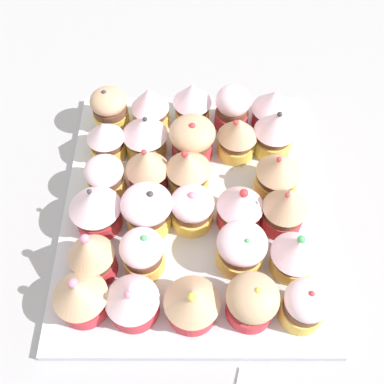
{
  "coord_description": "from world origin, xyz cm",
  "views": [
    {
      "loc": [
        34.49,
        0.02,
        55.34
      ],
      "look_at": [
        0.0,
        0.0,
        4.2
      ],
      "focal_mm": 42.13,
      "sensor_mm": 36.0,
      "label": 1
    }
  ],
  "objects_px": {
    "cupcake_0": "(110,109)",
    "cupcake_5": "(80,296)",
    "cupcake_11": "(132,300)",
    "cupcake_22": "(272,108)",
    "cupcake_7": "(145,134)",
    "cupcake_23": "(275,131)",
    "baking_tray": "(192,206)",
    "cupcake_20": "(241,248)",
    "cupcake_10": "(142,253)",
    "cupcake_21": "(252,301)",
    "cupcake_24": "(278,174)",
    "cupcake_25": "(285,208)",
    "cupcake_6": "(150,107)",
    "cupcake_9": "(147,210)",
    "cupcake_15": "(192,209)",
    "cupcake_27": "(304,305)",
    "cupcake_4": "(91,255)",
    "cupcake_1": "(106,139)",
    "cupcake_3": "(95,208)",
    "cupcake_19": "(240,207)",
    "cupcake_18": "(237,136)",
    "cupcake_14": "(188,171)",
    "cupcake_13": "(191,139)",
    "cupcake_2": "(105,177)",
    "cupcake_12": "(189,102)",
    "cupcake_17": "(232,108)",
    "cupcake_16": "(193,302)",
    "cupcake_26": "(295,255)",
    "cupcake_8": "(147,168)"
  },
  "relations": [
    {
      "from": "cupcake_14",
      "to": "cupcake_19",
      "type": "bearing_deg",
      "value": 49.43
    },
    {
      "from": "cupcake_9",
      "to": "cupcake_17",
      "type": "distance_m",
      "value": 0.22
    },
    {
      "from": "cupcake_19",
      "to": "cupcake_22",
      "type": "bearing_deg",
      "value": 161.53
    },
    {
      "from": "cupcake_11",
      "to": "cupcake_22",
      "type": "bearing_deg",
      "value": 147.77
    },
    {
      "from": "cupcake_14",
      "to": "cupcake_27",
      "type": "height_order",
      "value": "cupcake_14"
    },
    {
      "from": "cupcake_3",
      "to": "cupcake_12",
      "type": "distance_m",
      "value": 0.23
    },
    {
      "from": "cupcake_20",
      "to": "cupcake_16",
      "type": "bearing_deg",
      "value": -40.83
    },
    {
      "from": "cupcake_6",
      "to": "cupcake_24",
      "type": "distance_m",
      "value": 0.22
    },
    {
      "from": "cupcake_5",
      "to": "cupcake_8",
      "type": "distance_m",
      "value": 0.2
    },
    {
      "from": "cupcake_3",
      "to": "cupcake_13",
      "type": "xyz_separation_m",
      "value": [
        -0.12,
        0.13,
        -0.0
      ]
    },
    {
      "from": "cupcake_11",
      "to": "cupcake_27",
      "type": "xyz_separation_m",
      "value": [
        0.01,
        0.2,
        -0.0
      ]
    },
    {
      "from": "cupcake_2",
      "to": "cupcake_12",
      "type": "distance_m",
      "value": 0.18
    },
    {
      "from": "cupcake_9",
      "to": "cupcake_13",
      "type": "bearing_deg",
      "value": 154.54
    },
    {
      "from": "cupcake_0",
      "to": "cupcake_5",
      "type": "bearing_deg",
      "value": -0.52
    },
    {
      "from": "cupcake_18",
      "to": "cupcake_19",
      "type": "xyz_separation_m",
      "value": [
        0.12,
        -0.0,
        -0.0
      ]
    },
    {
      "from": "cupcake_3",
      "to": "cupcake_15",
      "type": "height_order",
      "value": "cupcake_3"
    },
    {
      "from": "cupcake_9",
      "to": "cupcake_1",
      "type": "bearing_deg",
      "value": -151.2
    },
    {
      "from": "cupcake_5",
      "to": "cupcake_15",
      "type": "height_order",
      "value": "cupcake_5"
    },
    {
      "from": "baking_tray",
      "to": "cupcake_18",
      "type": "xyz_separation_m",
      "value": [
        -0.09,
        0.07,
        0.04
      ]
    },
    {
      "from": "cupcake_8",
      "to": "cupcake_21",
      "type": "relative_size",
      "value": 1.13
    },
    {
      "from": "baking_tray",
      "to": "cupcake_6",
      "type": "distance_m",
      "value": 0.17
    },
    {
      "from": "cupcake_27",
      "to": "cupcake_6",
      "type": "bearing_deg",
      "value": -147.98
    },
    {
      "from": "cupcake_26",
      "to": "cupcake_9",
      "type": "bearing_deg",
      "value": -109.15
    },
    {
      "from": "baking_tray",
      "to": "cupcake_20",
      "type": "distance_m",
      "value": 0.11
    },
    {
      "from": "cupcake_5",
      "to": "cupcake_15",
      "type": "bearing_deg",
      "value": 133.37
    },
    {
      "from": "cupcake_9",
      "to": "cupcake_13",
      "type": "height_order",
      "value": "cupcake_13"
    },
    {
      "from": "cupcake_23",
      "to": "cupcake_17",
      "type": "bearing_deg",
      "value": -129.84
    },
    {
      "from": "baking_tray",
      "to": "cupcake_3",
      "type": "bearing_deg",
      "value": -76.03
    },
    {
      "from": "cupcake_22",
      "to": "cupcake_25",
      "type": "relative_size",
      "value": 0.83
    },
    {
      "from": "cupcake_6",
      "to": "cupcake_9",
      "type": "bearing_deg",
      "value": 1.87
    },
    {
      "from": "cupcake_15",
      "to": "cupcake_27",
      "type": "xyz_separation_m",
      "value": [
        0.13,
        0.13,
        0.0
      ]
    },
    {
      "from": "cupcake_4",
      "to": "cupcake_25",
      "type": "distance_m",
      "value": 0.25
    },
    {
      "from": "cupcake_0",
      "to": "cupcake_10",
      "type": "bearing_deg",
      "value": 15.0
    },
    {
      "from": "cupcake_15",
      "to": "cupcake_21",
      "type": "relative_size",
      "value": 0.91
    },
    {
      "from": "cupcake_23",
      "to": "cupcake_26",
      "type": "distance_m",
      "value": 0.2
    },
    {
      "from": "cupcake_15",
      "to": "cupcake_16",
      "type": "height_order",
      "value": "cupcake_16"
    },
    {
      "from": "cupcake_20",
      "to": "cupcake_21",
      "type": "xyz_separation_m",
      "value": [
        0.07,
        0.01,
        0.0
      ]
    },
    {
      "from": "cupcake_24",
      "to": "cupcake_25",
      "type": "relative_size",
      "value": 0.83
    },
    {
      "from": "cupcake_22",
      "to": "cupcake_1",
      "type": "bearing_deg",
      "value": -76.16
    },
    {
      "from": "cupcake_27",
      "to": "cupcake_2",
      "type": "bearing_deg",
      "value": -126.39
    },
    {
      "from": "cupcake_7",
      "to": "cupcake_23",
      "type": "bearing_deg",
      "value": 90.91
    },
    {
      "from": "cupcake_4",
      "to": "cupcake_7",
      "type": "xyz_separation_m",
      "value": [
        -0.2,
        0.05,
        -0.0
      ]
    },
    {
      "from": "cupcake_3",
      "to": "cupcake_6",
      "type": "height_order",
      "value": "cupcake_6"
    },
    {
      "from": "cupcake_9",
      "to": "cupcake_13",
      "type": "xyz_separation_m",
      "value": [
        -0.12,
        0.06,
        0.0
      ]
    },
    {
      "from": "cupcake_10",
      "to": "cupcake_13",
      "type": "bearing_deg",
      "value": 161.82
    },
    {
      "from": "cupcake_11",
      "to": "cupcake_20",
      "type": "height_order",
      "value": "cupcake_11"
    },
    {
      "from": "cupcake_0",
      "to": "cupcake_8",
      "type": "relative_size",
      "value": 0.88
    },
    {
      "from": "cupcake_10",
      "to": "cupcake_24",
      "type": "relative_size",
      "value": 1.01
    },
    {
      "from": "cupcake_11",
      "to": "cupcake_15",
      "type": "bearing_deg",
      "value": 151.08
    },
    {
      "from": "cupcake_14",
      "to": "cupcake_22",
      "type": "distance_m",
      "value": 0.18
    }
  ]
}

